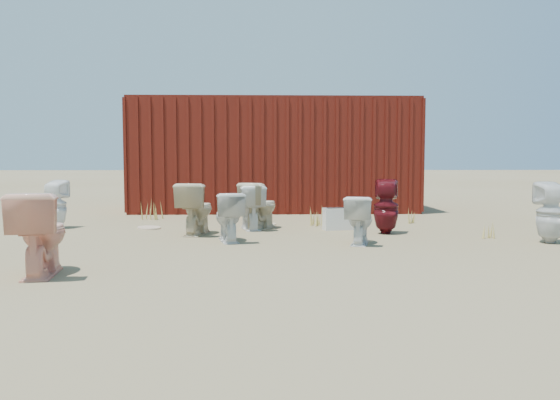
{
  "coord_description": "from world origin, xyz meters",
  "views": [
    {
      "loc": [
        -0.22,
        -7.01,
        1.12
      ],
      "look_at": [
        0.0,
        0.6,
        0.55
      ],
      "focal_mm": 35.0,
      "sensor_mm": 36.0,
      "label": 1
    }
  ],
  "objects_px": {
    "toilet_back_yellowlid": "(250,207)",
    "toilet_front_pink": "(40,234)",
    "toilet_back_beige_left": "(196,209)",
    "toilet_back_e": "(551,213)",
    "toilet_front_c": "(359,220)",
    "toilet_back_beige_right": "(260,206)",
    "toilet_back_a": "(55,204)",
    "loose_tank": "(339,219)",
    "toilet_front_a": "(228,217)",
    "toilet_front_maroon": "(386,207)",
    "shipping_container": "(274,156)"
  },
  "relations": [
    {
      "from": "toilet_back_a",
      "to": "toilet_back_beige_left",
      "type": "height_order",
      "value": "toilet_back_a"
    },
    {
      "from": "toilet_front_c",
      "to": "loose_tank",
      "type": "relative_size",
      "value": 1.28
    },
    {
      "from": "toilet_back_beige_left",
      "to": "loose_tank",
      "type": "xyz_separation_m",
      "value": [
        2.2,
        0.49,
        -0.21
      ]
    },
    {
      "from": "toilet_front_pink",
      "to": "toilet_back_beige_right",
      "type": "distance_m",
      "value": 4.02
    },
    {
      "from": "shipping_container",
      "to": "toilet_back_yellowlid",
      "type": "height_order",
      "value": "shipping_container"
    },
    {
      "from": "toilet_back_beige_left",
      "to": "loose_tank",
      "type": "distance_m",
      "value": 2.27
    },
    {
      "from": "toilet_front_pink",
      "to": "toilet_front_maroon",
      "type": "height_order",
      "value": "toilet_front_maroon"
    },
    {
      "from": "toilet_back_beige_right",
      "to": "loose_tank",
      "type": "xyz_separation_m",
      "value": [
        1.26,
        -0.13,
        -0.2
      ]
    },
    {
      "from": "shipping_container",
      "to": "toilet_front_a",
      "type": "height_order",
      "value": "shipping_container"
    },
    {
      "from": "toilet_front_c",
      "to": "toilet_front_maroon",
      "type": "bearing_deg",
      "value": -104.82
    },
    {
      "from": "toilet_front_maroon",
      "to": "toilet_front_a",
      "type": "bearing_deg",
      "value": 30.36
    },
    {
      "from": "toilet_front_pink",
      "to": "toilet_back_beige_left",
      "type": "height_order",
      "value": "toilet_front_pink"
    },
    {
      "from": "toilet_front_pink",
      "to": "toilet_back_e",
      "type": "relative_size",
      "value": 0.99
    },
    {
      "from": "toilet_front_c",
      "to": "toilet_back_beige_left",
      "type": "xyz_separation_m",
      "value": [
        -2.27,
        0.97,
        0.07
      ]
    },
    {
      "from": "toilet_back_a",
      "to": "toilet_front_maroon",
      "type": "bearing_deg",
      "value": -179.56
    },
    {
      "from": "toilet_back_beige_right",
      "to": "loose_tank",
      "type": "height_order",
      "value": "toilet_back_beige_right"
    },
    {
      "from": "shipping_container",
      "to": "toilet_front_c",
      "type": "bearing_deg",
      "value": -78.5
    },
    {
      "from": "toilet_front_pink",
      "to": "toilet_front_c",
      "type": "distance_m",
      "value": 3.88
    },
    {
      "from": "shipping_container",
      "to": "toilet_back_a",
      "type": "height_order",
      "value": "shipping_container"
    },
    {
      "from": "toilet_front_pink",
      "to": "toilet_front_c",
      "type": "height_order",
      "value": "toilet_front_pink"
    },
    {
      "from": "toilet_front_maroon",
      "to": "toilet_back_yellowlid",
      "type": "distance_m",
      "value": 2.13
    },
    {
      "from": "toilet_back_beige_left",
      "to": "toilet_back_e",
      "type": "height_order",
      "value": "toilet_back_e"
    },
    {
      "from": "toilet_front_pink",
      "to": "toilet_front_a",
      "type": "bearing_deg",
      "value": -136.4
    },
    {
      "from": "toilet_back_a",
      "to": "toilet_back_e",
      "type": "height_order",
      "value": "toilet_back_e"
    },
    {
      "from": "toilet_front_a",
      "to": "toilet_front_maroon",
      "type": "height_order",
      "value": "toilet_front_maroon"
    },
    {
      "from": "shipping_container",
      "to": "toilet_front_c",
      "type": "xyz_separation_m",
      "value": [
        1.03,
        -5.09,
        -0.88
      ]
    },
    {
      "from": "toilet_back_yellowlid",
      "to": "toilet_front_pink",
      "type": "bearing_deg",
      "value": 47.21
    },
    {
      "from": "toilet_back_a",
      "to": "toilet_back_beige_left",
      "type": "relative_size",
      "value": 1.01
    },
    {
      "from": "toilet_back_e",
      "to": "toilet_front_pink",
      "type": "bearing_deg",
      "value": 19.93
    },
    {
      "from": "toilet_front_a",
      "to": "toilet_back_beige_left",
      "type": "xyz_separation_m",
      "value": [
        -0.53,
        0.7,
        0.05
      ]
    },
    {
      "from": "toilet_back_beige_left",
      "to": "toilet_back_yellowlid",
      "type": "xyz_separation_m",
      "value": [
        0.79,
        0.58,
        -0.03
      ]
    },
    {
      "from": "toilet_front_pink",
      "to": "loose_tank",
      "type": "relative_size",
      "value": 1.62
    },
    {
      "from": "toilet_back_beige_right",
      "to": "toilet_back_e",
      "type": "distance_m",
      "value": 4.21
    },
    {
      "from": "toilet_back_beige_right",
      "to": "toilet_back_e",
      "type": "relative_size",
      "value": 0.92
    },
    {
      "from": "toilet_front_c",
      "to": "toilet_back_e",
      "type": "height_order",
      "value": "toilet_back_e"
    },
    {
      "from": "toilet_front_a",
      "to": "loose_tank",
      "type": "bearing_deg",
      "value": -157.25
    },
    {
      "from": "toilet_back_beige_left",
      "to": "shipping_container",
      "type": "bearing_deg",
      "value": -95.32
    },
    {
      "from": "toilet_back_beige_right",
      "to": "loose_tank",
      "type": "relative_size",
      "value": 1.51
    },
    {
      "from": "toilet_front_a",
      "to": "toilet_front_maroon",
      "type": "xyz_separation_m",
      "value": [
        2.32,
        0.71,
        0.07
      ]
    },
    {
      "from": "toilet_front_a",
      "to": "toilet_back_a",
      "type": "relative_size",
      "value": 0.86
    },
    {
      "from": "toilet_front_c",
      "to": "toilet_front_maroon",
      "type": "xyz_separation_m",
      "value": [
        0.57,
        0.98,
        0.09
      ]
    },
    {
      "from": "toilet_back_beige_left",
      "to": "toilet_back_e",
      "type": "distance_m",
      "value": 4.93
    },
    {
      "from": "toilet_front_pink",
      "to": "toilet_back_e",
      "type": "xyz_separation_m",
      "value": [
        5.98,
        1.86,
        0.0
      ]
    },
    {
      "from": "toilet_front_maroon",
      "to": "toilet_back_e",
      "type": "bearing_deg",
      "value": 167.35
    },
    {
      "from": "toilet_front_maroon",
      "to": "toilet_back_a",
      "type": "relative_size",
      "value": 1.05
    },
    {
      "from": "toilet_front_c",
      "to": "loose_tank",
      "type": "height_order",
      "value": "toilet_front_c"
    },
    {
      "from": "toilet_back_beige_right",
      "to": "toilet_back_a",
      "type": "bearing_deg",
      "value": 25.55
    },
    {
      "from": "loose_tank",
      "to": "toilet_front_pink",
      "type": "bearing_deg",
      "value": -147.01
    },
    {
      "from": "toilet_back_a",
      "to": "toilet_back_yellowlid",
      "type": "distance_m",
      "value": 3.16
    },
    {
      "from": "toilet_back_a",
      "to": "toilet_back_yellowlid",
      "type": "relative_size",
      "value": 1.11
    }
  ]
}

